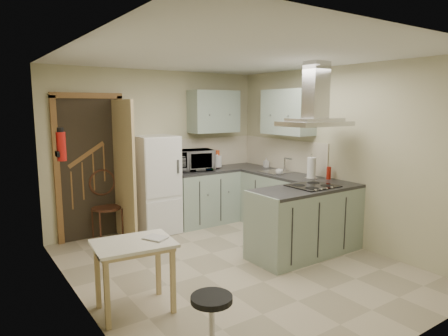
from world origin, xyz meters
TOP-DOWN VIEW (x-y plane):
  - floor at (0.00, 0.00)m, footprint 4.20×4.20m
  - ceiling at (0.00, 0.00)m, footprint 4.20×4.20m
  - back_wall at (0.00, 2.10)m, footprint 3.60×0.00m
  - left_wall at (-1.80, 0.00)m, footprint 0.00×4.20m
  - right_wall at (1.80, 0.00)m, footprint 0.00×4.20m
  - doorway at (-1.10, 2.07)m, footprint 1.10×0.12m
  - fridge at (-0.20, 1.80)m, footprint 0.60×0.60m
  - counter_back at (0.66, 1.80)m, footprint 1.08×0.60m
  - counter_right at (1.50, 1.12)m, footprint 0.60×1.95m
  - splashback at (0.96, 2.09)m, footprint 1.68×0.02m
  - wall_cabinet_back at (0.95, 1.93)m, footprint 0.85×0.35m
  - wall_cabinet_right at (1.62, 0.85)m, footprint 0.35×0.90m
  - peninsula at (1.02, -0.18)m, footprint 1.55×0.65m
  - hob at (1.12, -0.18)m, footprint 0.58×0.50m
  - extractor_hood at (1.12, -0.18)m, footprint 0.90×0.55m
  - sink at (1.50, 0.95)m, footprint 0.45×0.40m
  - fire_extinguisher at (-1.74, 0.90)m, footprint 0.10×0.10m
  - drop_leaf_table at (-1.42, -0.32)m, footprint 0.79×0.63m
  - bentwood_chair at (-0.94, 1.92)m, footprint 0.43×0.43m
  - stool at (-1.14, -1.24)m, footprint 0.39×0.39m
  - microwave at (0.51, 1.85)m, footprint 0.69×0.53m
  - kettle at (0.95, 1.83)m, footprint 0.20×0.20m
  - cereal_box at (0.95, 1.95)m, footprint 0.15×0.21m
  - soap_bottle at (1.70, 1.43)m, footprint 0.08×0.08m
  - paper_towel at (1.54, 0.24)m, footprint 0.16×0.16m
  - cup at (1.36, 0.72)m, footprint 0.13×0.13m
  - red_bottle at (1.70, 0.05)m, footprint 0.07×0.07m
  - book at (-1.28, -0.38)m, footprint 0.24×0.26m

SIDE VIEW (x-z plane):
  - floor at x=0.00m, z-range 0.00..0.00m
  - stool at x=-1.14m, z-range 0.00..0.45m
  - drop_leaf_table at x=-1.42m, z-range 0.00..0.68m
  - counter_back at x=0.66m, z-range 0.00..0.90m
  - counter_right at x=1.50m, z-range 0.00..0.90m
  - peninsula at x=1.02m, z-range 0.00..0.90m
  - bentwood_chair at x=-0.94m, z-range 0.00..0.92m
  - book at x=-1.28m, z-range 0.68..0.78m
  - fridge at x=-0.20m, z-range 0.00..1.50m
  - sink at x=1.50m, z-range 0.90..0.91m
  - hob at x=1.12m, z-range 0.90..0.91m
  - cup at x=1.36m, z-range 0.90..0.99m
  - soap_bottle at x=1.70m, z-range 0.90..1.06m
  - red_bottle at x=1.70m, z-range 0.90..1.08m
  - kettle at x=0.95m, z-range 0.90..1.13m
  - cereal_box at x=0.95m, z-range 0.90..1.20m
  - doorway at x=-1.10m, z-range 0.00..2.10m
  - paper_towel at x=1.54m, z-range 0.90..1.22m
  - microwave at x=0.51m, z-range 0.90..1.24m
  - splashback at x=0.96m, z-range 0.90..1.40m
  - back_wall at x=0.00m, z-range -0.55..3.05m
  - left_wall at x=-1.80m, z-range -0.85..3.35m
  - right_wall at x=1.80m, z-range -0.85..3.35m
  - fire_extinguisher at x=-1.74m, z-range 1.34..1.66m
  - extractor_hood at x=1.12m, z-range 1.67..1.77m
  - wall_cabinet_back at x=0.95m, z-range 1.50..2.20m
  - wall_cabinet_right at x=1.62m, z-range 1.50..2.20m
  - ceiling at x=0.00m, z-range 2.50..2.50m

